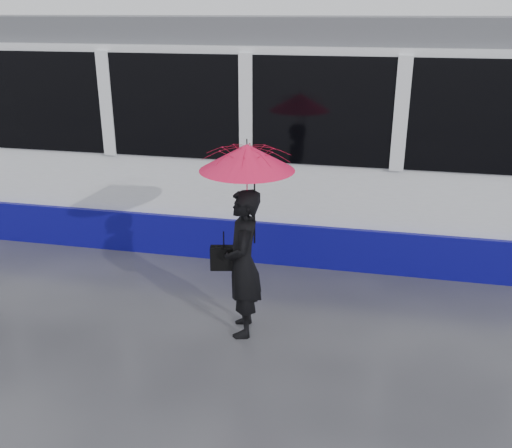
# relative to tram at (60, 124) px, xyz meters

# --- Properties ---
(ground) EXTENTS (90.00, 90.00, 0.00)m
(ground) POSITION_rel_tram_xyz_m (3.85, -2.50, -1.64)
(ground) COLOR #2D2D32
(ground) RESTS_ON ground
(rails) EXTENTS (34.00, 1.51, 0.02)m
(rails) POSITION_rel_tram_xyz_m (3.85, -0.00, -1.63)
(rails) COLOR #3F3D38
(rails) RESTS_ON ground
(tram) EXTENTS (26.00, 2.56, 3.35)m
(tram) POSITION_rel_tram_xyz_m (0.00, 0.00, 0.00)
(tram) COLOR white
(tram) RESTS_ON ground
(woman) EXTENTS (0.52, 0.69, 1.68)m
(woman) POSITION_rel_tram_xyz_m (3.90, -3.12, -0.80)
(woman) COLOR black
(woman) RESTS_ON ground
(umbrella) EXTENTS (1.18, 1.18, 1.14)m
(umbrella) POSITION_rel_tram_xyz_m (3.95, -3.12, 0.21)
(umbrella) COLOR #DC1256
(umbrella) RESTS_ON ground
(handbag) EXTENTS (0.32, 0.19, 0.44)m
(handbag) POSITION_rel_tram_xyz_m (3.68, -3.10, -0.76)
(handbag) COLOR black
(handbag) RESTS_ON ground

